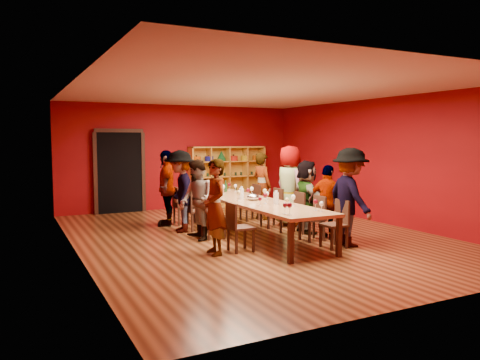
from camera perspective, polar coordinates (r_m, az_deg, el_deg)
name	(u,v)px	position (r m, az deg, el deg)	size (l,w,h in m)	color
room_shell	(254,164)	(9.62, 1.71, 1.92)	(7.10, 9.10, 3.04)	#542B16
tasting_table	(254,203)	(9.70, 1.70, -2.81)	(1.10, 4.50, 0.75)	#A36E44
doorway	(119,172)	(13.21, -14.49, 0.96)	(1.40, 0.17, 2.30)	black
shelving_unit	(227,173)	(14.13, -1.60, 0.81)	(2.40, 0.40, 1.80)	gold
chair_person_left_1	(237,224)	(8.40, -0.40, -5.43)	(0.42, 0.42, 0.89)	black
person_left_1	(215,207)	(8.17, -3.07, -3.30)	(0.61, 0.45, 1.68)	#515056
chair_person_left_2	(210,214)	(9.51, -3.71, -4.21)	(0.42, 0.42, 0.89)	black
person_left_2	(197,200)	(9.36, -5.26, -2.42)	(0.79, 0.43, 1.62)	pink
chair_person_left_3	(193,208)	(10.37, -5.72, -3.46)	(0.42, 0.42, 0.89)	black
person_left_3	(180,191)	(10.22, -7.30, -1.36)	(1.15, 0.48, 1.78)	tan
chair_person_left_4	(180,203)	(11.18, -7.31, -2.86)	(0.42, 0.42, 0.89)	black
person_left_4	(167,188)	(11.03, -8.92, -0.95)	(1.04, 0.47, 1.77)	#131436
chair_person_right_0	(337,221)	(8.91, 11.77, -4.93)	(0.42, 0.42, 0.89)	black
person_right_0	(350,197)	(9.03, 13.26, -2.05)	(1.20, 0.50, 1.86)	#48484C
chair_person_right_1	(315,216)	(9.46, 9.15, -4.32)	(0.42, 0.42, 0.89)	black
person_right_1	(328,202)	(9.60, 10.67, -2.66)	(0.88, 0.40, 1.50)	#5382AC
chair_person_right_2	(295,211)	(10.05, 6.73, -3.74)	(0.42, 0.42, 0.89)	black
person_right_2	(307,196)	(10.17, 8.13, -2.00)	(1.46, 0.42, 1.57)	silver
chair_person_right_3	(274,206)	(10.77, 4.20, -3.13)	(0.42, 0.42, 0.89)	black
person_right_3	(290,186)	(10.93, 6.06, -0.71)	(0.91, 0.50, 1.87)	#5E8DC1
chair_person_right_4	(253,200)	(11.69, 1.54, -2.48)	(0.42, 0.42, 0.89)	black
person_right_4	(262,186)	(11.78, 2.70, -0.74)	(0.61, 0.45, 1.68)	#48484C
wine_glass_0	(267,194)	(9.75, 3.34, -1.70)	(0.07, 0.07, 0.18)	white
wine_glass_1	(229,185)	(11.59, -1.33, -0.60)	(0.08, 0.08, 0.19)	white
wine_glass_2	(223,187)	(10.79, -2.08, -0.88)	(0.09, 0.09, 0.22)	white
wine_glass_3	(316,202)	(8.41, 9.19, -2.71)	(0.08, 0.08, 0.20)	white
wine_glass_4	(239,193)	(9.60, -0.14, -1.61)	(0.09, 0.09, 0.22)	white
wine_glass_5	(290,206)	(7.88, 6.06, -3.13)	(0.09, 0.09, 0.21)	white
wine_glass_6	(248,191)	(10.11, 0.99, -1.32)	(0.08, 0.08, 0.21)	white
wine_glass_7	(235,186)	(11.26, -0.56, -0.76)	(0.08, 0.08, 0.19)	white
wine_glass_8	(322,204)	(8.28, 9.91, -2.92)	(0.08, 0.08, 0.19)	white
wine_glass_9	(252,189)	(10.47, 1.44, -1.13)	(0.08, 0.08, 0.21)	white
wine_glass_10	(265,191)	(9.95, 3.05, -1.40)	(0.09, 0.09, 0.22)	white
wine_glass_11	(221,190)	(10.28, -2.38, -1.28)	(0.08, 0.08, 0.20)	white
wine_glass_12	(287,200)	(8.65, 5.74, -2.49)	(0.08, 0.08, 0.20)	white
wine_glass_13	(265,196)	(9.18, 3.10, -1.93)	(0.09, 0.09, 0.22)	white
wine_glass_14	(218,190)	(10.41, -2.75, -1.28)	(0.07, 0.07, 0.18)	white
wine_glass_15	(293,198)	(8.94, 6.50, -2.15)	(0.09, 0.09, 0.22)	white
wine_glass_16	(285,206)	(7.96, 5.51, -3.14)	(0.08, 0.08, 0.20)	white
wine_glass_17	(207,186)	(11.20, -4.10, -0.75)	(0.08, 0.08, 0.20)	white
wine_glass_18	(260,199)	(8.88, 2.45, -2.37)	(0.07, 0.07, 0.18)	white
spittoon_bowl	(253,197)	(9.75, 1.60, -2.09)	(0.27, 0.27, 0.15)	silver
carafe_a	(241,193)	(9.90, 0.18, -1.65)	(0.11, 0.11, 0.27)	white
carafe_b	(276,198)	(9.13, 4.42, -2.21)	(0.11, 0.11, 0.27)	white
wine_bottle	(226,188)	(11.24, -1.76, -0.92)	(0.08, 0.08, 0.28)	#163D1D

